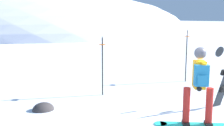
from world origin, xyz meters
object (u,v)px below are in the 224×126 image
object	(u,v)px
snowboarder_main	(199,85)
piste_marker_near	(102,61)
piste_marker_far	(186,52)
rock_dark	(43,110)

from	to	relation	value
snowboarder_main	piste_marker_near	xyz separation A→B (m)	(-0.47, 3.28, 0.11)
piste_marker_far	rock_dark	bearing A→B (deg)	-174.89
snowboarder_main	piste_marker_near	bearing A→B (deg)	98.20
piste_marker_far	rock_dark	xyz separation A→B (m)	(-5.52, -0.49, -1.09)
piste_marker_far	rock_dark	distance (m)	5.65
piste_marker_near	rock_dark	xyz separation A→B (m)	(-2.00, -0.47, -1.03)
piste_marker_far	rock_dark	size ratio (longest dim) A/B	3.41
rock_dark	piste_marker_far	bearing A→B (deg)	5.11
snowboarder_main	piste_marker_near	world-z (taller)	piste_marker_near
rock_dark	piste_marker_near	bearing A→B (deg)	13.13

